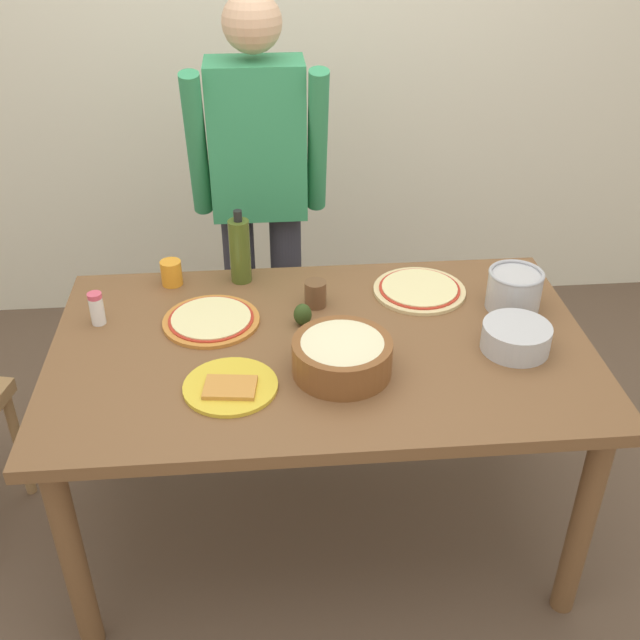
{
  "coord_description": "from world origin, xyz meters",
  "views": [
    {
      "loc": [
        -0.16,
        -1.86,
        2.03
      ],
      "look_at": [
        0.0,
        0.05,
        0.81
      ],
      "focal_mm": 42.74,
      "sensor_mm": 36.0,
      "label": 1
    }
  ],
  "objects_px": {
    "olive_oil_bottle": "(240,250)",
    "cup_orange": "(171,273)",
    "pizza_raw_on_board": "(419,290)",
    "avocado": "(303,314)",
    "person_cook": "(260,189)",
    "popcorn_bowl": "(342,354)",
    "cup_small_brown": "(315,294)",
    "dining_table": "(321,368)",
    "salt_shaker": "(97,308)",
    "mixing_bowl_steel": "(516,338)",
    "pizza_cooked_on_tray": "(211,320)",
    "plate_with_slice": "(230,387)",
    "steel_pot": "(514,289)"
  },
  "relations": [
    {
      "from": "pizza_cooked_on_tray",
      "to": "steel_pot",
      "type": "bearing_deg",
      "value": 0.55
    },
    {
      "from": "person_cook",
      "to": "popcorn_bowl",
      "type": "height_order",
      "value": "person_cook"
    },
    {
      "from": "person_cook",
      "to": "salt_shaker",
      "type": "height_order",
      "value": "person_cook"
    },
    {
      "from": "avocado",
      "to": "person_cook",
      "type": "bearing_deg",
      "value": 100.0
    },
    {
      "from": "cup_small_brown",
      "to": "salt_shaker",
      "type": "distance_m",
      "value": 0.68
    },
    {
      "from": "popcorn_bowl",
      "to": "pizza_raw_on_board",
      "type": "bearing_deg",
      "value": 53.99
    },
    {
      "from": "dining_table",
      "to": "mixing_bowl_steel",
      "type": "relative_size",
      "value": 8.0
    },
    {
      "from": "pizza_cooked_on_tray",
      "to": "pizza_raw_on_board",
      "type": "bearing_deg",
      "value": 10.77
    },
    {
      "from": "pizza_cooked_on_tray",
      "to": "salt_shaker",
      "type": "relative_size",
      "value": 2.83
    },
    {
      "from": "cup_small_brown",
      "to": "salt_shaker",
      "type": "bearing_deg",
      "value": -175.84
    },
    {
      "from": "salt_shaker",
      "to": "avocado",
      "type": "distance_m",
      "value": 0.63
    },
    {
      "from": "pizza_raw_on_board",
      "to": "olive_oil_bottle",
      "type": "xyz_separation_m",
      "value": [
        -0.58,
        0.13,
        0.1
      ]
    },
    {
      "from": "cup_small_brown",
      "to": "avocado",
      "type": "xyz_separation_m",
      "value": [
        -0.05,
        -0.11,
        -0.01
      ]
    },
    {
      "from": "steel_pot",
      "to": "avocado",
      "type": "height_order",
      "value": "steel_pot"
    },
    {
      "from": "popcorn_bowl",
      "to": "cup_small_brown",
      "type": "distance_m",
      "value": 0.37
    },
    {
      "from": "pizza_cooked_on_tray",
      "to": "salt_shaker",
      "type": "xyz_separation_m",
      "value": [
        -0.35,
        0.03,
        0.04
      ]
    },
    {
      "from": "popcorn_bowl",
      "to": "cup_small_brown",
      "type": "relative_size",
      "value": 3.29
    },
    {
      "from": "dining_table",
      "to": "olive_oil_bottle",
      "type": "bearing_deg",
      "value": 120.4
    },
    {
      "from": "mixing_bowl_steel",
      "to": "olive_oil_bottle",
      "type": "distance_m",
      "value": 0.93
    },
    {
      "from": "pizza_cooked_on_tray",
      "to": "cup_orange",
      "type": "bearing_deg",
      "value": 118.57
    },
    {
      "from": "pizza_raw_on_board",
      "to": "olive_oil_bottle",
      "type": "bearing_deg",
      "value": 167.35
    },
    {
      "from": "person_cook",
      "to": "popcorn_bowl",
      "type": "bearing_deg",
      "value": -77.09
    },
    {
      "from": "plate_with_slice",
      "to": "avocado",
      "type": "distance_m",
      "value": 0.38
    },
    {
      "from": "pizza_cooked_on_tray",
      "to": "avocado",
      "type": "xyz_separation_m",
      "value": [
        0.28,
        -0.03,
        0.03
      ]
    },
    {
      "from": "pizza_raw_on_board",
      "to": "popcorn_bowl",
      "type": "relative_size",
      "value": 1.08
    },
    {
      "from": "avocado",
      "to": "pizza_cooked_on_tray",
      "type": "bearing_deg",
      "value": 173.32
    },
    {
      "from": "person_cook",
      "to": "olive_oil_bottle",
      "type": "height_order",
      "value": "person_cook"
    },
    {
      "from": "person_cook",
      "to": "pizza_raw_on_board",
      "type": "height_order",
      "value": "person_cook"
    },
    {
      "from": "pizza_raw_on_board",
      "to": "steel_pot",
      "type": "relative_size",
      "value": 1.75
    },
    {
      "from": "pizza_raw_on_board",
      "to": "cup_small_brown",
      "type": "xyz_separation_m",
      "value": [
        -0.35,
        -0.05,
        0.03
      ]
    },
    {
      "from": "dining_table",
      "to": "popcorn_bowl",
      "type": "xyz_separation_m",
      "value": [
        0.04,
        -0.15,
        0.15
      ]
    },
    {
      "from": "plate_with_slice",
      "to": "avocado",
      "type": "height_order",
      "value": "avocado"
    },
    {
      "from": "dining_table",
      "to": "pizza_cooked_on_tray",
      "type": "bearing_deg",
      "value": 156.61
    },
    {
      "from": "person_cook",
      "to": "avocado",
      "type": "distance_m",
      "value": 0.67
    },
    {
      "from": "dining_table",
      "to": "salt_shaker",
      "type": "relative_size",
      "value": 15.09
    },
    {
      "from": "dining_table",
      "to": "mixing_bowl_steel",
      "type": "height_order",
      "value": "mixing_bowl_steel"
    },
    {
      "from": "olive_oil_bottle",
      "to": "cup_orange",
      "type": "distance_m",
      "value": 0.24
    },
    {
      "from": "pizza_raw_on_board",
      "to": "popcorn_bowl",
      "type": "bearing_deg",
      "value": -126.01
    },
    {
      "from": "mixing_bowl_steel",
      "to": "popcorn_bowl",
      "type": "bearing_deg",
      "value": -172.47
    },
    {
      "from": "mixing_bowl_steel",
      "to": "avocado",
      "type": "height_order",
      "value": "mixing_bowl_steel"
    },
    {
      "from": "popcorn_bowl",
      "to": "dining_table",
      "type": "bearing_deg",
      "value": 107.02
    },
    {
      "from": "dining_table",
      "to": "person_cook",
      "type": "bearing_deg",
      "value": 102.1
    },
    {
      "from": "plate_with_slice",
      "to": "cup_small_brown",
      "type": "distance_m",
      "value": 0.5
    },
    {
      "from": "person_cook",
      "to": "cup_orange",
      "type": "distance_m",
      "value": 0.49
    },
    {
      "from": "dining_table",
      "to": "olive_oil_bottle",
      "type": "relative_size",
      "value": 6.25
    },
    {
      "from": "person_cook",
      "to": "pizza_cooked_on_tray",
      "type": "height_order",
      "value": "person_cook"
    },
    {
      "from": "cup_orange",
      "to": "cup_small_brown",
      "type": "relative_size",
      "value": 1.0
    },
    {
      "from": "plate_with_slice",
      "to": "olive_oil_bottle",
      "type": "xyz_separation_m",
      "value": [
        0.03,
        0.6,
        0.11
      ]
    },
    {
      "from": "pizza_raw_on_board",
      "to": "cup_orange",
      "type": "distance_m",
      "value": 0.83
    },
    {
      "from": "olive_oil_bottle",
      "to": "salt_shaker",
      "type": "height_order",
      "value": "olive_oil_bottle"
    }
  ]
}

